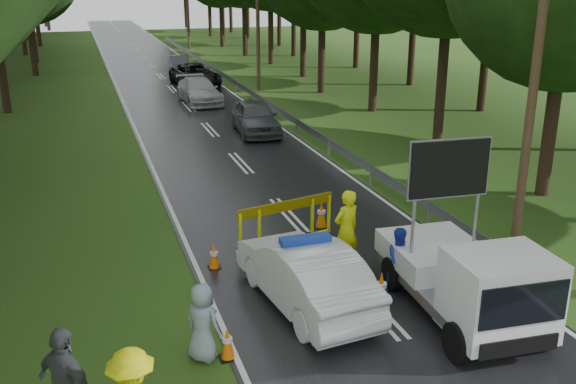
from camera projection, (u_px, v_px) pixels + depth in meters
name	position (u px, v px, depth m)	size (l,w,h in m)	color
ground	(372.00, 306.00, 14.18)	(160.00, 160.00, 0.00)	#254A15
road	(173.00, 89.00, 41.20)	(7.00, 140.00, 0.02)	black
guardrail	(230.00, 79.00, 41.81)	(0.12, 60.06, 0.70)	gray
utility_pole_near	(537.00, 55.00, 15.89)	(1.40, 0.24, 10.00)	#4F3125
utility_pole_mid	(258.00, 8.00, 39.31)	(1.40, 0.24, 10.00)	#4F3125
police_sedan	(305.00, 274.00, 14.01)	(2.10, 4.66, 1.63)	white
work_truck	(469.00, 279.00, 13.26)	(2.29, 4.69, 3.65)	gray
barrier	(286.00, 211.00, 17.28)	(2.86, 0.75, 1.21)	#E6F00D
officer	(346.00, 230.00, 15.71)	(0.75, 0.49, 2.05)	#E6FA0D
civilian	(400.00, 260.00, 14.65)	(0.75, 0.59, 1.55)	#192FA7
bystander_right	(203.00, 322.00, 12.00)	(0.76, 0.50, 1.56)	#8C99A8
queue_car_first	(256.00, 117.00, 29.53)	(1.80, 4.47, 1.52)	#44484D
queue_car_second	(199.00, 91.00, 36.64)	(1.96, 4.81, 1.40)	#AEB1B7
queue_car_third	(195.00, 75.00, 42.29)	(2.42, 5.25, 1.46)	black
queue_car_fourth	(179.00, 65.00, 47.97)	(1.36, 3.89, 1.28)	#3E4045
cone_near_left	(227.00, 343.00, 12.14)	(0.32, 0.32, 0.68)	black
cone_center	(381.00, 289.00, 14.11)	(0.39, 0.39, 0.82)	black
cone_far	(321.00, 215.00, 18.51)	(0.38, 0.38, 0.80)	black
cone_left_mid	(214.00, 256.00, 15.92)	(0.32, 0.32, 0.67)	black
cone_right	(434.00, 252.00, 16.12)	(0.34, 0.34, 0.73)	black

